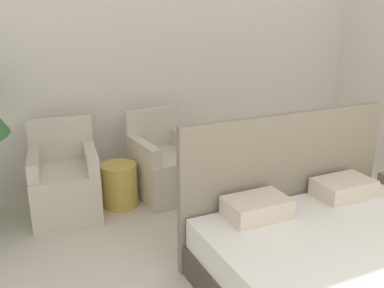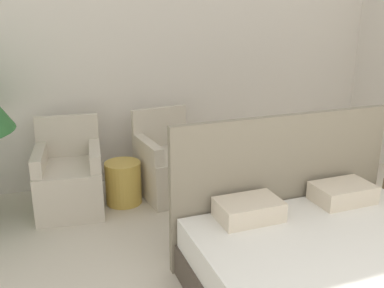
# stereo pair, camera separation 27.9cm
# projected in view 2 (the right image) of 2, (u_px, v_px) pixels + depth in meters

# --- Properties ---
(wall_back) EXTENTS (10.00, 0.06, 2.90)m
(wall_back) POSITION_uv_depth(u_px,v_px,m) (156.00, 49.00, 4.66)
(wall_back) COLOR silver
(wall_back) RESTS_ON ground_plane
(bed) EXTENTS (1.83, 2.02, 1.13)m
(bed) POSITION_uv_depth(u_px,v_px,m) (360.00, 288.00, 2.60)
(bed) COLOR #4C4238
(bed) RESTS_ON ground_plane
(armchair_near_window_left) EXTENTS (0.69, 0.74, 0.87)m
(armchair_near_window_left) POSITION_uv_depth(u_px,v_px,m) (70.00, 182.00, 4.10)
(armchair_near_window_left) COLOR beige
(armchair_near_window_left) RESTS_ON ground_plane
(armchair_near_window_right) EXTENTS (0.67, 0.73, 0.87)m
(armchair_near_window_right) POSITION_uv_depth(u_px,v_px,m) (171.00, 168.00, 4.44)
(armchair_near_window_right) COLOR beige
(armchair_near_window_right) RESTS_ON ground_plane
(side_table) EXTENTS (0.36, 0.36, 0.43)m
(side_table) POSITION_uv_depth(u_px,v_px,m) (123.00, 183.00, 4.26)
(side_table) COLOR gold
(side_table) RESTS_ON ground_plane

